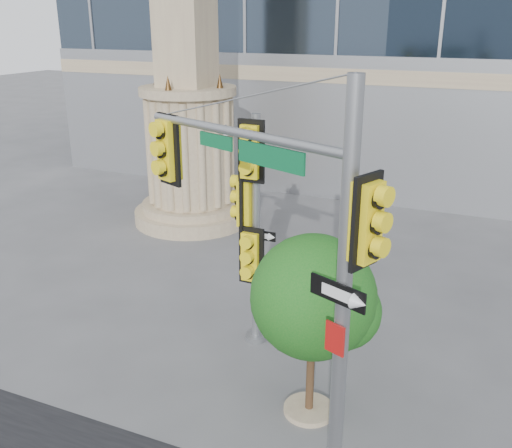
% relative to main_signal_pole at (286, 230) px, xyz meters
% --- Properties ---
extents(ground, '(120.00, 120.00, 0.00)m').
position_rel_main_signal_pole_xyz_m(ground, '(-1.56, 1.03, -4.17)').
color(ground, '#545456').
rests_on(ground, ground).
extents(monument, '(4.40, 4.40, 16.60)m').
position_rel_main_signal_pole_xyz_m(monument, '(-7.56, 10.03, 1.35)').
color(monument, tan).
rests_on(monument, ground).
extents(main_signal_pole, '(4.93, 2.42, 6.72)m').
position_rel_main_signal_pole_xyz_m(main_signal_pole, '(0.00, 0.00, 0.00)').
color(main_signal_pole, slate).
rests_on(main_signal_pole, ground).
extents(secondary_signal_pole, '(0.94, 0.71, 5.50)m').
position_rel_main_signal_pole_xyz_m(secondary_signal_pole, '(-1.91, 2.91, -0.94)').
color(secondary_signal_pole, slate).
rests_on(secondary_signal_pole, ground).
extents(street_tree, '(2.40, 2.35, 3.74)m').
position_rel_main_signal_pole_xyz_m(street_tree, '(0.26, 0.96, -1.70)').
color(street_tree, tan).
rests_on(street_tree, ground).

